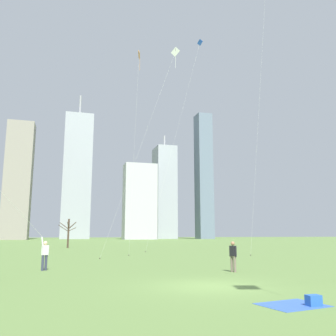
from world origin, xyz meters
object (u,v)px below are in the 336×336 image
at_px(distant_kite_drifting_left_green, 265,1).
at_px(distant_kite_drifting_right_orange, 138,78).
at_px(kite_flyer_far_back_red, 22,227).
at_px(bystander_watching_nearby, 233,255).
at_px(distant_kite_low_near_trees_white, 167,75).
at_px(distant_kite_high_overhead_blue, 192,73).
at_px(picnic_spot, 304,302).
at_px(bare_tree_left_of_center, 68,232).

xyz_separation_m(distant_kite_drifting_left_green, distant_kite_drifting_right_orange, (-12.91, 2.36, -9.08)).
distance_m(kite_flyer_far_back_red, bystander_watching_nearby, 11.43).
bearing_deg(bystander_watching_nearby, distant_kite_low_near_trees_white, 93.86).
xyz_separation_m(distant_kite_low_near_trees_white, distant_kite_high_overhead_blue, (5.66, 9.15, 4.98)).
bearing_deg(kite_flyer_far_back_red, distant_kite_low_near_trees_white, 38.70).
bearing_deg(distant_kite_drifting_right_orange, distant_kite_drifting_left_green, -10.34).
bearing_deg(picnic_spot, distant_kite_drifting_left_green, 59.19).
xyz_separation_m(distant_kite_drifting_right_orange, bare_tree_left_of_center, (-5.55, 23.10, -14.60)).
relative_size(kite_flyer_far_back_red, distant_kite_drifting_right_orange, 0.55).
bearing_deg(kite_flyer_far_back_red, bystander_watching_nearby, -12.45).
bearing_deg(distant_kite_low_near_trees_white, distant_kite_drifting_left_green, 4.99).
relative_size(bystander_watching_nearby, distant_kite_drifting_left_green, 0.05).
bearing_deg(picnic_spot, kite_flyer_far_back_red, 127.92).
bearing_deg(picnic_spot, bystander_watching_nearby, 76.59).
bearing_deg(distant_kite_drifting_left_green, bystander_watching_nearby, -131.10).
xyz_separation_m(distant_kite_drifting_left_green, bare_tree_left_of_center, (-18.46, 25.46, -23.68)).
height_order(distant_kite_drifting_left_green, distant_kite_drifting_right_orange, distant_kite_drifting_left_green).
distance_m(bystander_watching_nearby, distant_kite_low_near_trees_white, 18.48).
relative_size(distant_kite_drifting_right_orange, picnic_spot, 9.64).
xyz_separation_m(distant_kite_drifting_left_green, distant_kite_high_overhead_blue, (-5.26, 8.20, -5.08)).
distance_m(distant_kite_drifting_left_green, distant_kite_low_near_trees_white, 14.87).
xyz_separation_m(distant_kite_drifting_right_orange, picnic_spot, (0.57, -23.04, -16.82)).
relative_size(distant_kite_high_overhead_blue, picnic_spot, 12.41).
bearing_deg(distant_kite_drifting_right_orange, bare_tree_left_of_center, 103.52).
height_order(bystander_watching_nearby, bare_tree_left_of_center, bare_tree_left_of_center).
xyz_separation_m(distant_kite_drifting_left_green, picnic_spot, (-12.34, -20.69, -25.90)).
bearing_deg(distant_kite_drifting_right_orange, bystander_watching_nearby, -79.05).
relative_size(kite_flyer_far_back_red, distant_kite_high_overhead_blue, 0.43).
height_order(kite_flyer_far_back_red, distant_kite_low_near_trees_white, distant_kite_low_near_trees_white).
distance_m(distant_kite_high_overhead_blue, bare_tree_left_of_center, 28.60).
height_order(kite_flyer_far_back_red, picnic_spot, kite_flyer_far_back_red).
bearing_deg(distant_kite_high_overhead_blue, kite_flyer_far_back_red, -132.54).
height_order(distant_kite_drifting_left_green, distant_kite_high_overhead_blue, distant_kite_drifting_left_green).
xyz_separation_m(distant_kite_high_overhead_blue, distant_kite_drifting_right_orange, (-7.65, -5.84, -4.00)).
relative_size(distant_kite_drifting_right_orange, bare_tree_left_of_center, 4.68).
bearing_deg(distant_kite_high_overhead_blue, distant_kite_drifting_left_green, -57.34).
height_order(kite_flyer_far_back_red, distant_kite_high_overhead_blue, distant_kite_high_overhead_blue).
bearing_deg(distant_kite_drifting_left_green, bare_tree_left_of_center, 125.95).
relative_size(bystander_watching_nearby, distant_kite_drifting_right_orange, 0.08).
relative_size(distant_kite_drifting_left_green, distant_kite_high_overhead_blue, 1.18).
distance_m(distant_kite_low_near_trees_white, bare_tree_left_of_center, 30.66).
bearing_deg(distant_kite_low_near_trees_white, bystander_watching_nearby, -86.14).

